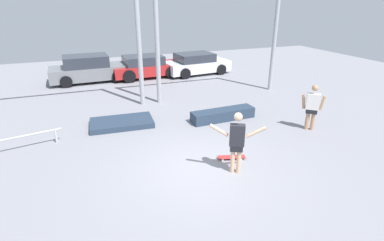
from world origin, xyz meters
name	(u,v)px	position (x,y,z in m)	size (l,w,h in m)	color
ground_plane	(203,169)	(0.00, 0.00, 0.00)	(36.00, 36.00, 0.00)	gray
skateboarder	(237,140)	(0.74, -0.43, 0.95)	(1.31, 0.75, 1.70)	#DBAD89
skateboard	(231,157)	(0.98, 0.22, 0.06)	(0.82, 0.42, 0.08)	red
grind_box	(223,115)	(2.11, 3.07, 0.20)	(2.50, 0.59, 0.40)	#28384C
manual_pad	(122,123)	(-1.61, 3.88, 0.10)	(2.23, 1.26, 0.20)	#28384C
grind_rail	(24,138)	(-4.65, 3.01, 0.37)	(2.12, 0.49, 0.48)	#B7BABF
canopy_support_left	(59,28)	(-3.28, 5.95, 3.31)	(6.01, 0.20, 5.29)	#A5A8AD
canopy_support_right	(221,23)	(3.28, 5.95, 3.31)	(6.01, 0.20, 5.29)	#A5A8AD
parked_car_grey	(89,69)	(-2.29, 10.91, 0.69)	(4.30, 2.09, 1.45)	slate
parked_car_red	(146,67)	(0.85, 10.75, 0.62)	(4.05, 2.15, 1.26)	red
parked_car_white	(196,64)	(3.94, 10.50, 0.61)	(4.07, 2.27, 1.26)	white
bystander	(312,106)	(4.55, 1.15, 0.88)	(0.66, 0.56, 1.62)	tan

